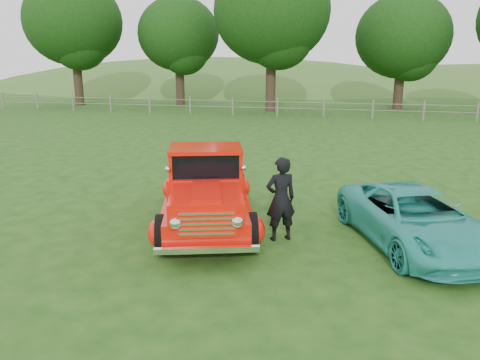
% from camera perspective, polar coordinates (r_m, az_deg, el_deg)
% --- Properties ---
extents(ground, '(140.00, 140.00, 0.00)m').
position_cam_1_polar(ground, '(9.29, 0.46, -8.07)').
color(ground, '#1B4512').
rests_on(ground, ground).
extents(distant_hills, '(116.00, 60.00, 18.00)m').
position_cam_1_polar(distant_hills, '(68.57, 8.76, 7.42)').
color(distant_hills, '#3C6726').
rests_on(distant_hills, ground).
extents(fence_line, '(48.00, 0.12, 1.20)m').
position_cam_1_polar(fence_line, '(30.56, 10.19, 8.62)').
color(fence_line, '#6C685B').
rests_on(fence_line, ground).
extents(tree_far_west, '(7.60, 7.60, 9.93)m').
position_cam_1_polar(tree_far_west, '(40.90, -19.67, 17.69)').
color(tree_far_west, black).
rests_on(tree_far_west, ground).
extents(tree_mid_west, '(6.40, 6.40, 8.46)m').
position_cam_1_polar(tree_mid_west, '(39.01, -7.51, 17.19)').
color(tree_mid_west, black).
rests_on(tree_mid_west, ground).
extents(tree_near_west, '(8.00, 8.00, 10.42)m').
position_cam_1_polar(tree_near_west, '(34.05, 3.90, 19.81)').
color(tree_near_west, black).
rests_on(tree_near_west, ground).
extents(tree_near_east, '(6.80, 6.80, 8.33)m').
position_cam_1_polar(tree_near_east, '(37.52, 19.25, 16.20)').
color(tree_near_east, black).
rests_on(tree_near_east, ground).
extents(red_pickup, '(3.29, 5.28, 1.78)m').
position_cam_1_polar(red_pickup, '(10.23, -4.12, -1.27)').
color(red_pickup, black).
rests_on(red_pickup, ground).
extents(teal_sedan, '(3.28, 4.46, 1.13)m').
position_cam_1_polar(teal_sedan, '(9.76, 20.48, -4.38)').
color(teal_sedan, teal).
rests_on(teal_sedan, ground).
extents(man, '(0.75, 0.67, 1.72)m').
position_cam_1_polar(man, '(9.39, 4.99, -2.33)').
color(man, black).
rests_on(man, ground).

